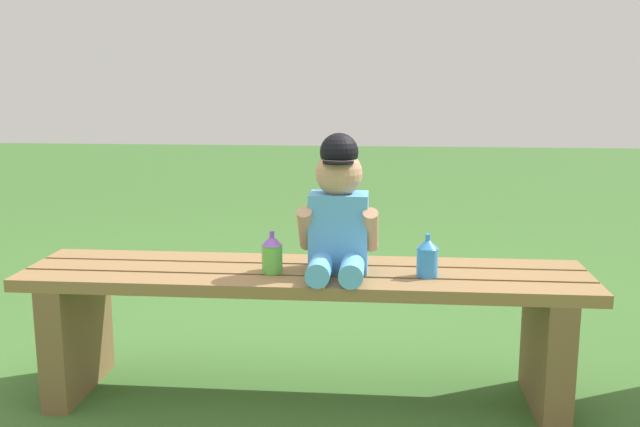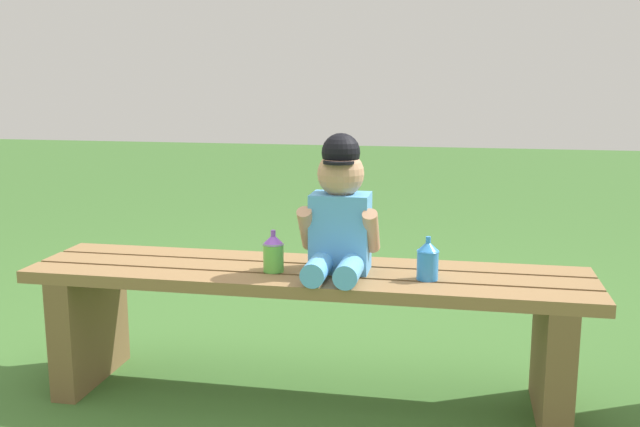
{
  "view_description": "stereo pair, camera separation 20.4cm",
  "coord_description": "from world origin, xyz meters",
  "px_view_note": "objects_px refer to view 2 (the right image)",
  "views": [
    {
      "loc": [
        0.23,
        -2.05,
        0.97
      ],
      "look_at": [
        0.05,
        -0.05,
        0.59
      ],
      "focal_mm": 40.46,
      "sensor_mm": 36.0,
      "label": 1
    },
    {
      "loc": [
        0.43,
        -2.02,
        0.97
      ],
      "look_at": [
        0.05,
        -0.05,
        0.59
      ],
      "focal_mm": 40.46,
      "sensor_mm": 36.0,
      "label": 2
    }
  ],
  "objects_px": {
    "park_bench": "(307,309)",
    "sippy_cup_right": "(428,259)",
    "child_figure": "(340,213)",
    "sippy_cup_left": "(273,252)"
  },
  "relations": [
    {
      "from": "park_bench",
      "to": "sippy_cup_right",
      "type": "height_order",
      "value": "sippy_cup_right"
    },
    {
      "from": "child_figure",
      "to": "sippy_cup_left",
      "type": "bearing_deg",
      "value": -170.95
    },
    {
      "from": "sippy_cup_left",
      "to": "sippy_cup_right",
      "type": "xyz_separation_m",
      "value": [
        0.45,
        0.0,
        0.0
      ]
    },
    {
      "from": "child_figure",
      "to": "sippy_cup_right",
      "type": "height_order",
      "value": "child_figure"
    },
    {
      "from": "sippy_cup_right",
      "to": "park_bench",
      "type": "bearing_deg",
      "value": 173.4
    },
    {
      "from": "park_bench",
      "to": "sippy_cup_right",
      "type": "bearing_deg",
      "value": -6.6
    },
    {
      "from": "sippy_cup_left",
      "to": "sippy_cup_right",
      "type": "distance_m",
      "value": 0.45
    },
    {
      "from": "park_bench",
      "to": "child_figure",
      "type": "xyz_separation_m",
      "value": [
        0.1,
        -0.01,
        0.3
      ]
    },
    {
      "from": "park_bench",
      "to": "child_figure",
      "type": "distance_m",
      "value": 0.32
    },
    {
      "from": "sippy_cup_left",
      "to": "child_figure",
      "type": "bearing_deg",
      "value": 9.05
    }
  ]
}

